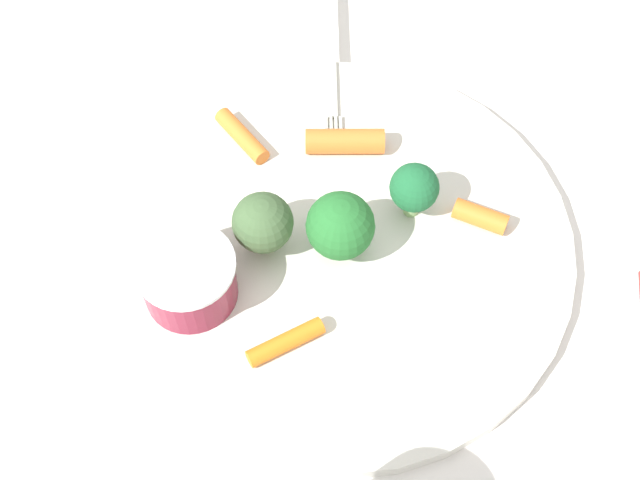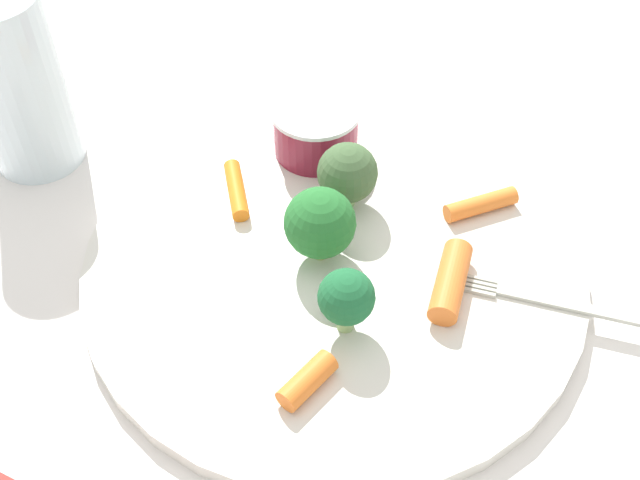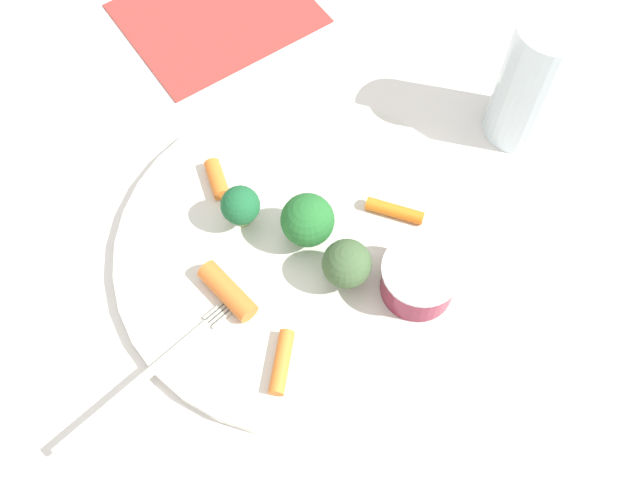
% 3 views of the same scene
% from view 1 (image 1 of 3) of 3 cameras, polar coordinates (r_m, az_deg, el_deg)
% --- Properties ---
extents(ground_plane, '(2.40, 2.40, 0.00)m').
position_cam_1_polar(ground_plane, '(0.58, 1.07, -0.52)').
color(ground_plane, silver).
extents(plate, '(0.31, 0.31, 0.01)m').
position_cam_1_polar(plate, '(0.57, 1.08, -0.22)').
color(plate, silver).
rests_on(plate, ground_plane).
extents(sauce_cup, '(0.06, 0.06, 0.04)m').
position_cam_1_polar(sauce_cup, '(0.54, -8.62, -2.53)').
color(sauce_cup, maroon).
rests_on(sauce_cup, plate).
extents(broccoli_floret_0, '(0.03, 0.03, 0.04)m').
position_cam_1_polar(broccoli_floret_0, '(0.56, 6.20, 3.39)').
color(broccoli_floret_0, '#91B973').
rests_on(broccoli_floret_0, plate).
extents(broccoli_floret_1, '(0.04, 0.04, 0.05)m').
position_cam_1_polar(broccoli_floret_1, '(0.54, 1.52, 0.96)').
color(broccoli_floret_1, '#98AD5A').
rests_on(broccoli_floret_1, plate).
extents(broccoli_floret_2, '(0.04, 0.04, 0.05)m').
position_cam_1_polar(broccoli_floret_2, '(0.54, -3.78, 1.11)').
color(broccoli_floret_2, '#82B06C').
rests_on(broccoli_floret_2, plate).
extents(carrot_stick_0, '(0.03, 0.04, 0.01)m').
position_cam_1_polar(carrot_stick_0, '(0.58, 10.47, 1.52)').
color(carrot_stick_0, orange).
rests_on(carrot_stick_0, plate).
extents(carrot_stick_1, '(0.02, 0.05, 0.01)m').
position_cam_1_polar(carrot_stick_1, '(0.53, -2.28, -6.70)').
color(carrot_stick_1, orange).
rests_on(carrot_stick_1, plate).
extents(carrot_stick_2, '(0.05, 0.03, 0.01)m').
position_cam_1_polar(carrot_stick_2, '(0.61, -5.14, 6.81)').
color(carrot_stick_2, orange).
rests_on(carrot_stick_2, plate).
extents(carrot_stick_3, '(0.03, 0.06, 0.02)m').
position_cam_1_polar(carrot_stick_3, '(0.60, 1.64, 6.48)').
color(carrot_stick_3, orange).
rests_on(carrot_stick_3, plate).
extents(fork, '(0.17, 0.04, 0.00)m').
position_cam_1_polar(fork, '(0.66, 0.77, 11.64)').
color(fork, beige).
rests_on(fork, plate).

